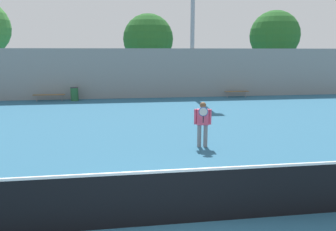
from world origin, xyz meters
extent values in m
plane|color=#285B7A|center=(0.00, 0.00, 0.00)|extent=(100.00, 100.00, 0.00)
cube|color=black|center=(0.00, 0.00, 0.52)|extent=(11.08, 0.03, 1.04)
cube|color=white|center=(0.00, 0.00, 1.06)|extent=(11.08, 0.04, 0.05)
cylinder|color=slate|center=(1.92, 4.95, 0.39)|extent=(0.14, 0.14, 0.78)
cylinder|color=slate|center=(2.14, 4.91, 0.39)|extent=(0.14, 0.14, 0.78)
cube|color=#DB4C6B|center=(2.03, 4.93, 1.04)|extent=(0.42, 0.27, 0.53)
cylinder|color=#DB4C6B|center=(1.79, 4.97, 1.05)|extent=(0.10, 0.10, 0.52)
cylinder|color=#DB4C6B|center=(2.27, 4.88, 1.05)|extent=(0.10, 0.10, 0.52)
sphere|color=brown|center=(2.03, 4.93, 1.45)|extent=(0.21, 0.21, 0.21)
cylinder|color=black|center=(1.98, 4.65, 1.02)|extent=(0.03, 0.03, 0.22)
torus|color=#28519E|center=(1.98, 4.65, 1.28)|extent=(0.31, 0.08, 0.31)
cylinder|color=silver|center=(1.98, 4.65, 1.28)|extent=(0.26, 0.05, 0.27)
cube|color=brown|center=(-5.41, 16.68, 0.42)|extent=(2.01, 0.40, 0.04)
cylinder|color=gray|center=(-6.21, 16.68, 0.20)|extent=(0.06, 0.06, 0.40)
cylinder|color=gray|center=(-4.60, 16.68, 0.20)|extent=(0.06, 0.06, 0.40)
cube|color=brown|center=(7.49, 16.68, 0.42)|extent=(1.72, 0.40, 0.04)
cylinder|color=gray|center=(6.80, 16.68, 0.20)|extent=(0.06, 0.06, 0.40)
cylinder|color=gray|center=(8.17, 16.68, 0.20)|extent=(0.06, 0.06, 0.40)
cylinder|color=#939399|center=(4.37, 17.46, 5.50)|extent=(0.29, 0.29, 11.00)
cylinder|color=#235B33|center=(-3.77, 16.63, 0.43)|extent=(0.50, 0.50, 0.85)
cylinder|color=#333338|center=(-3.77, 16.63, 0.87)|extent=(0.53, 0.53, 0.04)
cube|color=gray|center=(0.00, 17.29, 1.72)|extent=(33.79, 0.06, 3.43)
cylinder|color=brown|center=(13.02, 22.77, 1.43)|extent=(0.45, 0.45, 2.86)
sphere|color=#235B23|center=(13.02, 22.77, 4.62)|extent=(4.40, 4.40, 4.40)
cylinder|color=brown|center=(1.78, 23.62, 1.27)|extent=(0.32, 0.32, 2.53)
sphere|color=#235B23|center=(1.78, 23.62, 4.28)|extent=(4.36, 4.36, 4.36)
camera|label=1|loc=(-0.67, -5.63, 3.22)|focal=35.00mm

